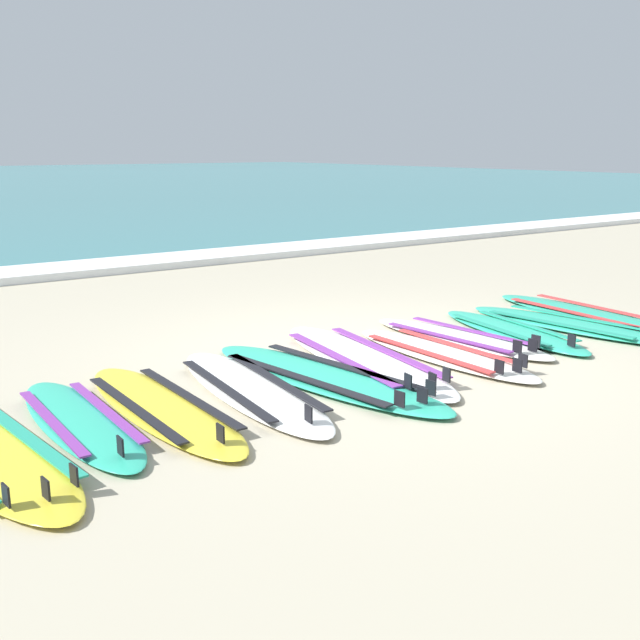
{
  "coord_description": "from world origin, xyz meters",
  "views": [
    {
      "loc": [
        -4.01,
        -4.99,
        1.81
      ],
      "look_at": [
        -0.22,
        0.47,
        0.25
      ],
      "focal_mm": 41.79,
      "sensor_mm": 36.0,
      "label": 1
    }
  ],
  "objects": [
    {
      "name": "ground_plane",
      "position": [
        0.0,
        0.0,
        0.0
      ],
      "size": [
        80.0,
        80.0,
        0.0
      ],
      "primitive_type": "plane",
      "color": "#B7AD93"
    },
    {
      "name": "wave_foam_strip",
      "position": [
        0.0,
        5.85,
        0.06
      ],
      "size": [
        80.0,
        1.05,
        0.11
      ],
      "primitive_type": "cube",
      "color": "white",
      "rests_on": "ground"
    },
    {
      "name": "surfboard_1",
      "position": [
        -2.67,
        -0.28,
        0.04
      ],
      "size": [
        0.49,
        1.98,
        0.18
      ],
      "color": "#2DB793",
      "rests_on": "ground"
    },
    {
      "name": "surfboard_2",
      "position": [
        -2.12,
        -0.34,
        0.04
      ],
      "size": [
        0.58,
        2.23,
        0.18
      ],
      "color": "yellow",
      "rests_on": "ground"
    },
    {
      "name": "surfboard_3",
      "position": [
        -1.41,
        -0.35,
        0.04
      ],
      "size": [
        0.75,
        2.31,
        0.18
      ],
      "color": "white",
      "rests_on": "ground"
    },
    {
      "name": "surfboard_4",
      "position": [
        -0.8,
        -0.41,
        0.04
      ],
      "size": [
        1.03,
        2.58,
        0.18
      ],
      "color": "#2DB793",
      "rests_on": "ground"
    },
    {
      "name": "surfboard_5",
      "position": [
        -0.22,
        -0.18,
        0.04
      ],
      "size": [
        0.94,
        2.6,
        0.18
      ],
      "color": "white",
      "rests_on": "ground"
    },
    {
      "name": "surfboard_6",
      "position": [
        0.44,
        -0.46,
        0.04
      ],
      "size": [
        0.58,
        2.11,
        0.18
      ],
      "color": "silver",
      "rests_on": "ground"
    },
    {
      "name": "surfboard_7",
      "position": [
        0.96,
        -0.15,
        0.04
      ],
      "size": [
        0.74,
        2.09,
        0.18
      ],
      "color": "silver",
      "rests_on": "ground"
    },
    {
      "name": "surfboard_8",
      "position": [
        1.58,
        -0.25,
        0.04
      ],
      "size": [
        0.78,
        2.05,
        0.18
      ],
      "color": "#2DB793",
      "rests_on": "ground"
    },
    {
      "name": "surfboard_9",
      "position": [
        2.26,
        -0.39,
        0.04
      ],
      "size": [
        0.85,
        2.31,
        0.18
      ],
      "color": "#2DB793",
      "rests_on": "ground"
    },
    {
      "name": "surfboard_10",
      "position": [
        2.84,
        -0.17,
        0.04
      ],
      "size": [
        0.71,
        2.4,
        0.18
      ],
      "color": "#2DB793",
      "rests_on": "ground"
    }
  ]
}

